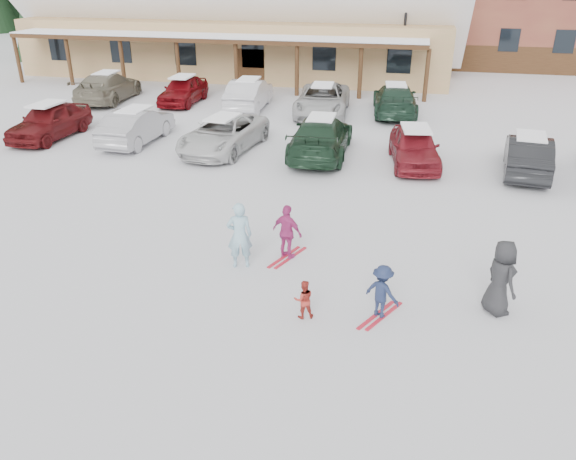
% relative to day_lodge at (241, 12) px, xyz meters
% --- Properties ---
extents(ground, '(160.00, 160.00, 0.00)m').
position_rel_day_lodge_xyz_m(ground, '(9.00, -27.96, -3.94)').
color(ground, silver).
rests_on(ground, ground).
extents(day_lodge, '(29.12, 12.50, 10.38)m').
position_rel_day_lodge_xyz_m(day_lodge, '(0.00, 0.00, 0.00)').
color(day_lodge, tan).
rests_on(day_lodge, ground).
extents(lamp_post, '(0.50, 0.25, 5.81)m').
position_rel_day_lodge_xyz_m(lamp_post, '(11.13, -3.52, -0.64)').
color(lamp_post, black).
rests_on(lamp_post, ground).
extents(adult_skier, '(0.73, 0.60, 1.73)m').
position_rel_day_lodge_xyz_m(adult_skier, '(8.13, -27.24, -3.08)').
color(adult_skier, '#92C0D3').
rests_on(adult_skier, ground).
extents(toddler_red, '(0.52, 0.47, 0.89)m').
position_rel_day_lodge_xyz_m(toddler_red, '(10.13, -29.12, -3.50)').
color(toddler_red, '#AD3026').
rests_on(toddler_red, ground).
extents(child_navy, '(0.92, 0.78, 1.24)m').
position_rel_day_lodge_xyz_m(child_navy, '(11.75, -28.73, -3.33)').
color(child_navy, '#1B2545').
rests_on(child_navy, ground).
extents(skis_child_navy, '(0.84, 1.33, 0.03)m').
position_rel_day_lodge_xyz_m(skis_child_navy, '(11.75, -28.73, -3.93)').
color(skis_child_navy, red).
rests_on(skis_child_navy, ground).
extents(child_magenta, '(0.94, 0.66, 1.48)m').
position_rel_day_lodge_xyz_m(child_magenta, '(9.19, -26.56, -3.21)').
color(child_magenta, '#B43077').
rests_on(child_magenta, ground).
extents(skis_child_magenta, '(0.71, 1.37, 0.03)m').
position_rel_day_lodge_xyz_m(skis_child_magenta, '(9.19, -26.56, -3.93)').
color(skis_child_magenta, red).
rests_on(skis_child_magenta, ground).
extents(bystander_dark, '(0.88, 1.00, 1.73)m').
position_rel_day_lodge_xyz_m(bystander_dark, '(14.21, -28.00, -3.08)').
color(bystander_dark, '#262628').
rests_on(bystander_dark, ground).
extents(parked_car_0, '(1.93, 4.48, 1.51)m').
position_rel_day_lodge_xyz_m(parked_car_0, '(-3.30, -18.01, -3.19)').
color(parked_car_0, '#5B1013').
rests_on(parked_car_0, ground).
extents(parked_car_1, '(1.66, 4.42, 1.44)m').
position_rel_day_lodge_xyz_m(parked_car_1, '(0.70, -17.83, -3.22)').
color(parked_car_1, '#A19FA5').
rests_on(parked_car_1, ground).
extents(parked_car_2, '(2.93, 5.23, 1.38)m').
position_rel_day_lodge_xyz_m(parked_car_2, '(4.64, -18.07, -3.25)').
color(parked_car_2, silver).
rests_on(parked_car_2, ground).
extents(parked_car_3, '(2.29, 5.37, 1.54)m').
position_rel_day_lodge_xyz_m(parked_car_3, '(8.60, -17.89, -3.17)').
color(parked_car_3, '#1A3322').
rests_on(parked_car_3, ground).
extents(parked_car_4, '(2.24, 4.36, 1.42)m').
position_rel_day_lodge_xyz_m(parked_car_4, '(12.22, -18.22, -3.23)').
color(parked_car_4, maroon).
rests_on(parked_car_4, ground).
extents(parked_car_5, '(1.98, 4.41, 1.41)m').
position_rel_day_lodge_xyz_m(parked_car_5, '(16.23, -18.35, -3.24)').
color(parked_car_5, black).
rests_on(parked_car_5, ground).
extents(parked_car_7, '(2.62, 5.51, 1.55)m').
position_rel_day_lodge_xyz_m(parked_car_7, '(-4.46, -10.82, -3.17)').
color(parked_car_7, '#78705C').
rests_on(parked_car_7, ground).
extents(parked_car_8, '(1.78, 4.28, 1.45)m').
position_rel_day_lodge_xyz_m(parked_car_8, '(-0.19, -10.46, -3.22)').
color(parked_car_8, maroon).
rests_on(parked_car_8, ground).
extents(parked_car_9, '(1.89, 4.79, 1.55)m').
position_rel_day_lodge_xyz_m(parked_car_9, '(3.66, -10.97, -3.17)').
color(parked_car_9, silver).
rests_on(parked_car_9, ground).
extents(parked_car_10, '(2.83, 5.54, 1.50)m').
position_rel_day_lodge_xyz_m(parked_car_10, '(7.58, -11.33, -3.19)').
color(parked_car_10, '#BABABA').
rests_on(parked_car_10, ground).
extents(parked_car_11, '(2.58, 5.32, 1.49)m').
position_rel_day_lodge_xyz_m(parked_car_11, '(11.12, -10.46, -3.20)').
color(parked_car_11, '#1D3829').
rests_on(parked_car_11, ground).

